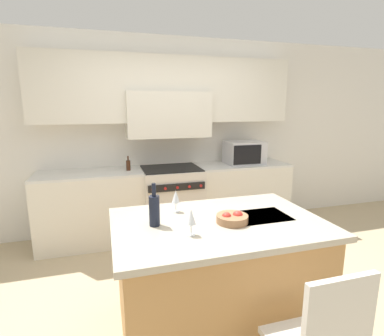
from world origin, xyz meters
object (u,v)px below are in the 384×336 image
Objects in this scene: microwave at (244,152)px; wine_glass_near at (191,217)px; wine_glass_far at (176,197)px; oil_bottle_on_counter at (128,165)px; fruit_bowl at (232,218)px; range_stove at (172,201)px; wine_bottle at (154,210)px.

microwave reaches higher than wine_glass_near.
wine_glass_near is 1.00× the size of wine_glass_far.
microwave is 1.65m from oil_bottle_on_counter.
fruit_bowl is (-1.05, -1.95, -0.16)m from microwave.
fruit_bowl is (0.04, -1.93, 0.47)m from range_stove.
microwave reaches higher than wine_bottle.
microwave is at bearing 48.99° from wine_glass_far.
wine_glass_far is (0.01, 0.47, 0.00)m from wine_glass_near.
wine_glass_far is at bearing -131.01° from microwave.
range_stove is 2.16m from wine_glass_near.
microwave is 2.45m from wine_bottle.
oil_bottle_on_counter reaches higher than wine_glass_near.
range_stove is 1.98m from wine_bottle.
wine_glass_near is at bearing -83.30° from oil_bottle_on_counter.
microwave is at bearing 61.78° from fruit_bowl.
wine_bottle is 1.34× the size of fruit_bowl.
oil_bottle_on_counter reaches higher than wine_glass_far.
microwave is at bearing 0.09° from oil_bottle_on_counter.
wine_bottle is 0.32m from wine_glass_near.
range_stove is at bearing 73.91° from wine_bottle.
microwave is 2.84× the size of wine_glass_far.
wine_bottle is at bearing -106.09° from range_stove.
wine_bottle is (-0.53, -1.82, 0.56)m from range_stove.
wine_glass_near is at bearing -90.92° from wine_glass_far.
microwave is 2.22m from fruit_bowl.
wine_bottle is at bearing 169.28° from fruit_bowl.
wine_bottle is at bearing -131.19° from microwave.
range_stove is 1.71m from wine_glass_far.
range_stove is 5.06× the size of oil_bottle_on_counter.
wine_bottle is 1.70× the size of wine_glass_near.
range_stove is 1.99m from fruit_bowl.
oil_bottle_on_counter is (-1.65, -0.00, -0.09)m from microwave.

